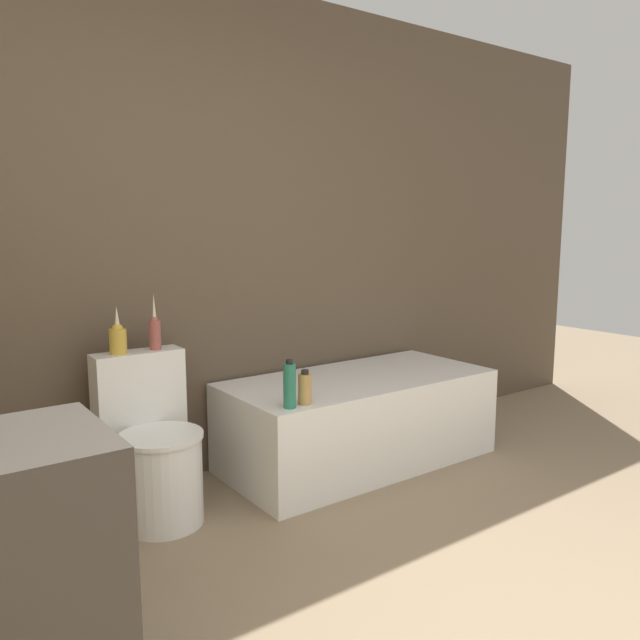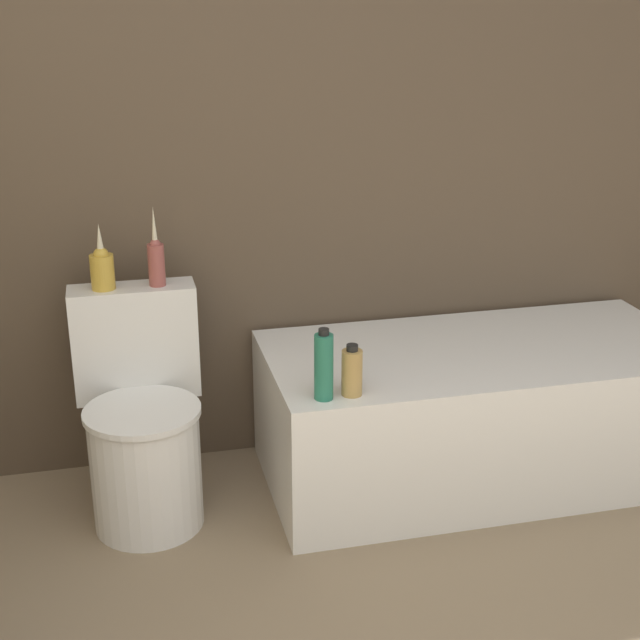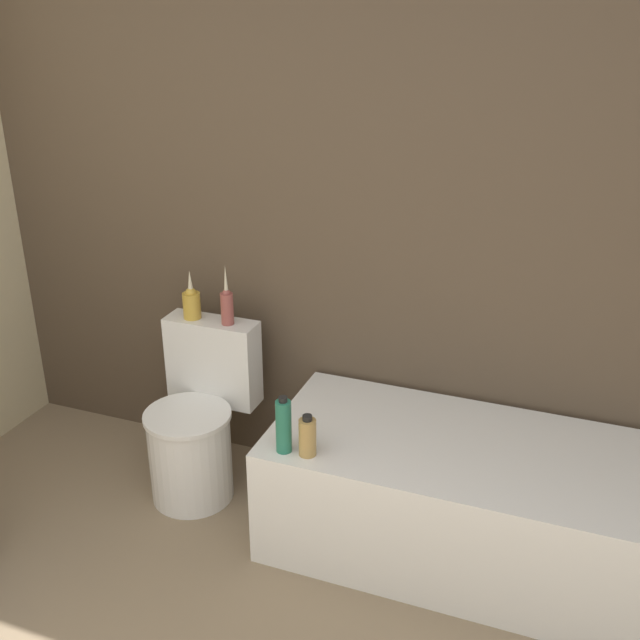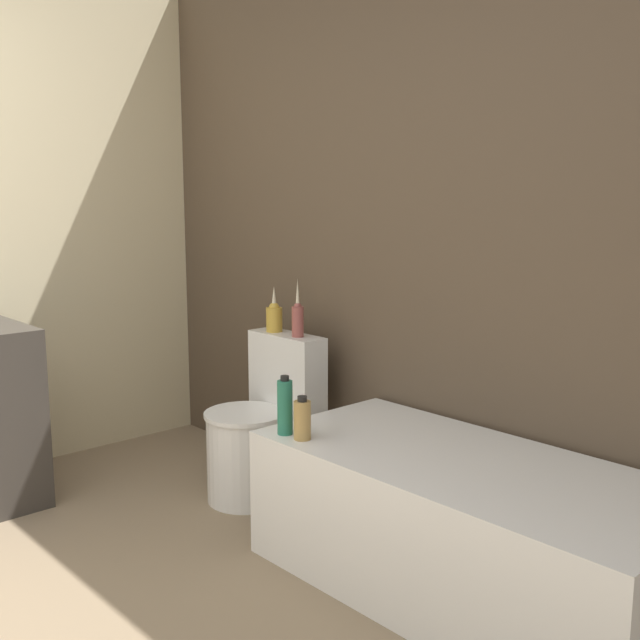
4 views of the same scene
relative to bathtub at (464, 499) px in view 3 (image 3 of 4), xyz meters
The scene contains 7 objects.
wall_back_tiled 1.34m from the bathtub, 150.53° to the left, with size 6.40×0.06×2.60m.
bathtub is the anchor object (origin of this frame).
toilet 1.20m from the bathtub, behind, with size 0.42×0.52×0.76m.
vase_gold 1.42m from the bathtub, behind, with size 0.08×0.08×0.22m.
vase_silver 1.27m from the bathtub, behind, with size 0.06×0.06×0.27m.
shampoo_bottle_tall 0.79m from the bathtub, 156.82° to the right, with size 0.06×0.06×0.23m.
shampoo_bottle_short 0.70m from the bathtub, 154.12° to the right, with size 0.07×0.07×0.17m.
Camera 3 is at (1.05, -0.57, 2.08)m, focal length 42.00 mm.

